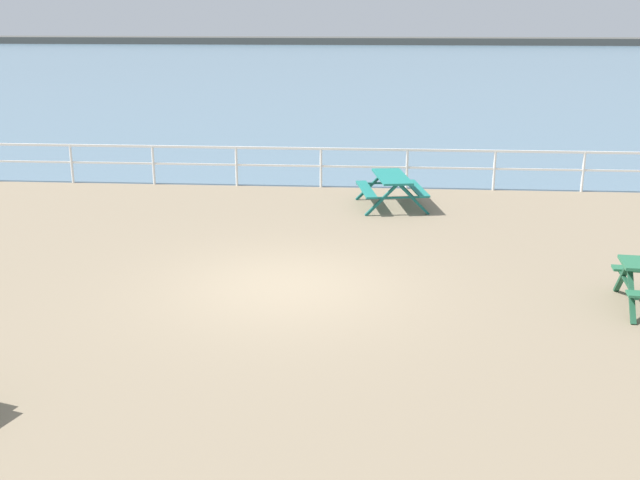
% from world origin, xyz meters
% --- Properties ---
extents(ground_plane, '(30.00, 24.00, 0.20)m').
position_xyz_m(ground_plane, '(0.00, 0.00, -0.10)').
color(ground_plane, gray).
extents(sea_band, '(142.00, 90.00, 0.01)m').
position_xyz_m(sea_band, '(0.00, 52.75, 0.00)').
color(sea_band, slate).
rests_on(sea_band, ground).
extents(distant_shoreline, '(142.00, 6.00, 1.80)m').
position_xyz_m(distant_shoreline, '(0.00, 95.75, 0.00)').
color(distant_shoreline, '#4C4C47').
rests_on(distant_shoreline, ground).
extents(seaward_railing, '(23.07, 0.07, 1.08)m').
position_xyz_m(seaward_railing, '(-0.00, 7.75, 0.76)').
color(seaward_railing, white).
rests_on(seaward_railing, ground).
extents(picnic_table_near_right, '(1.80, 2.03, 0.80)m').
position_xyz_m(picnic_table_near_right, '(1.87, 5.74, 0.58)').
color(picnic_table_near_right, '#1E7A70').
rests_on(picnic_table_near_right, ground).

